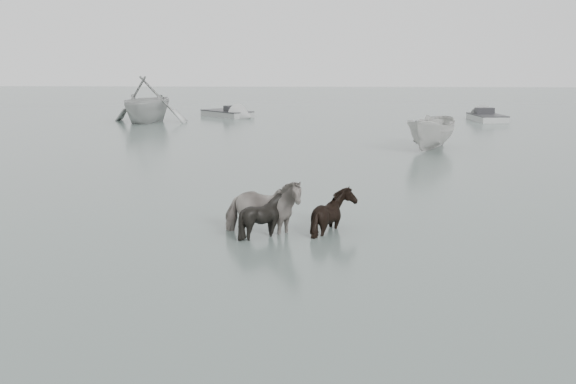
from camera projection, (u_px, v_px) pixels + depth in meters
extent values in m
plane|color=#4D5B56|center=(279.00, 242.00, 16.08)|extent=(140.00, 140.00, 0.00)
imported|color=black|center=(263.00, 200.00, 16.63)|extent=(2.03, 1.15, 1.62)
imported|color=black|center=(335.00, 203.00, 16.87)|extent=(1.20, 1.40, 1.38)
imported|color=black|center=(266.00, 209.00, 16.44)|extent=(1.22, 1.10, 1.29)
imported|color=#A9ABA8|center=(147.00, 98.00, 42.63)|extent=(5.85, 6.40, 2.87)
imported|color=#B3B2AE|center=(432.00, 131.00, 31.06)|extent=(3.18, 4.35, 1.58)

